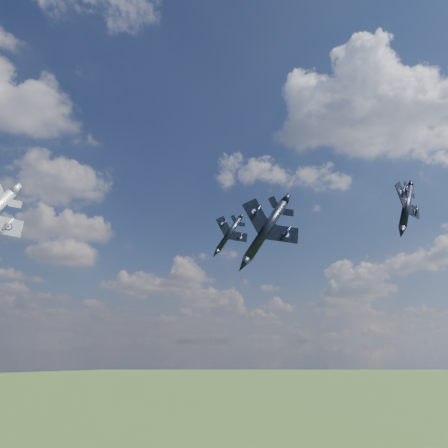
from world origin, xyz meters
TOP-DOWN VIEW (x-y plane):
  - jet_lead_navy at (9.25, 7.02)m, footprint 16.25×19.17m
  - jet_right_navy at (27.43, -6.61)m, footprint 11.34×13.95m
  - jet_high_navy at (20.55, 38.01)m, footprint 12.68×15.47m

SIDE VIEW (x-z plane):
  - jet_lead_navy at x=9.25m, z-range 76.03..85.29m
  - jet_right_navy at x=27.43m, z-range 80.57..87.16m
  - jet_high_navy at x=20.55m, z-range 84.04..91.74m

